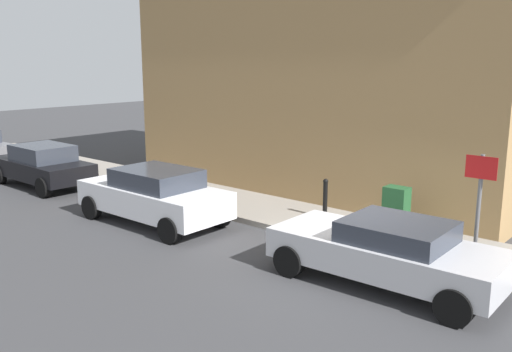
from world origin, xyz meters
TOP-DOWN VIEW (x-y plane):
  - ground at (0.00, 0.00)m, footprint 80.00×80.00m
  - sidewalk at (2.00, 6.00)m, footprint 2.40×30.00m
  - corner_building at (6.83, 4.35)m, footprint 7.36×12.69m
  - car_silver at (-0.36, -1.05)m, footprint 1.96×4.40m
  - car_white at (-0.64, 5.46)m, footprint 1.94×4.27m
  - car_black at (-0.38, 11.65)m, footprint 1.83×4.08m
  - utility_cabinet at (2.16, 0.05)m, footprint 0.46×0.61m
  - bollard_near_cabinet at (2.26, 2.10)m, footprint 0.14×0.14m
  - street_sign at (1.15, -2.15)m, footprint 0.08×0.60m

SIDE VIEW (x-z plane):
  - ground at x=0.00m, z-range 0.00..0.00m
  - sidewalk at x=2.00m, z-range 0.00..0.15m
  - utility_cabinet at x=2.16m, z-range 0.11..1.26m
  - car_silver at x=-0.36m, z-range 0.04..1.33m
  - bollard_near_cabinet at x=2.26m, z-range 0.19..1.22m
  - car_black at x=-0.38m, z-range 0.02..1.45m
  - car_white at x=-0.64m, z-range 0.04..1.50m
  - street_sign at x=1.15m, z-range 0.51..2.81m
  - corner_building at x=6.83m, z-range 0.00..9.40m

